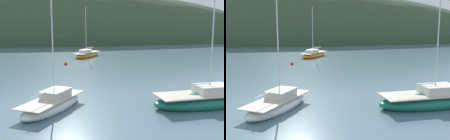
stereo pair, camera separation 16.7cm
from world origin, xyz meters
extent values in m
ellipsoid|color=#384C33|center=(-25.00, 74.58, 0.00)|extent=(150.00, 36.00, 29.58)
ellipsoid|color=white|center=(-4.98, 11.23, 0.28)|extent=(4.86, 6.77, 1.03)
cube|color=beige|center=(-4.98, 11.23, 0.75)|extent=(4.47, 6.23, 0.06)
cube|color=beige|center=(-4.74, 11.70, 1.03)|extent=(2.20, 2.49, 0.56)
cylinder|color=silver|center=(-4.83, 11.52, 4.39)|extent=(0.09, 0.09, 7.27)
cylinder|color=silver|center=(-5.44, 10.31, 1.43)|extent=(1.28, 2.46, 0.07)
ellipsoid|color=#196B56|center=(5.91, 11.10, 0.34)|extent=(8.14, 3.86, 1.25)
cube|color=beige|center=(5.91, 11.10, 0.91)|extent=(7.49, 3.55, 0.06)
cube|color=silver|center=(6.53, 11.20, 1.23)|extent=(2.74, 2.10, 0.64)
cylinder|color=silver|center=(6.30, 11.16, 4.96)|extent=(0.09, 0.09, 8.11)
cylinder|color=silver|center=(4.68, 10.90, 1.67)|extent=(3.25, 0.59, 0.07)
ellipsoid|color=orange|center=(-2.34, 39.67, 0.27)|extent=(4.93, 6.44, 0.99)
cube|color=beige|center=(-2.34, 39.67, 0.72)|extent=(4.54, 5.93, 0.06)
cube|color=silver|center=(-2.59, 39.24, 1.00)|extent=(2.18, 2.41, 0.55)
cylinder|color=silver|center=(-2.50, 39.40, 4.41)|extent=(0.09, 0.09, 7.39)
cylinder|color=silver|center=(-1.85, 40.53, 1.39)|extent=(1.36, 2.30, 0.07)
ellipsoid|color=tan|center=(-1.85, 40.53, 1.44)|extent=(1.42, 2.27, 0.20)
sphere|color=red|center=(-5.34, 31.44, 0.12)|extent=(0.44, 0.44, 0.44)
cylinder|color=black|center=(-5.34, 31.44, 0.39)|extent=(0.04, 0.04, 0.10)
camera|label=1|loc=(-2.59, -8.97, 6.31)|focal=47.58mm
camera|label=2|loc=(-2.43, -8.99, 6.31)|focal=47.58mm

